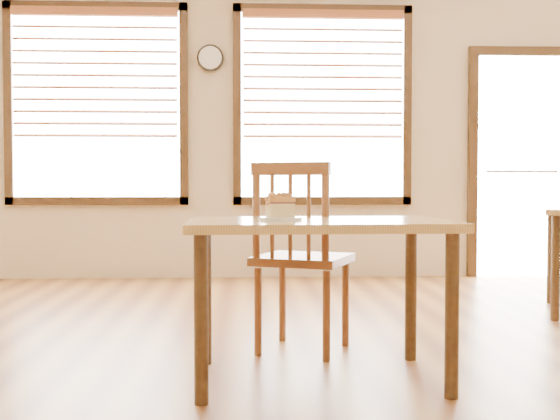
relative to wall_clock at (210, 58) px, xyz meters
name	(u,v)px	position (x,y,z in m)	size (l,w,h in m)	color
ground	(354,400)	(0.80, -3.96, -2.15)	(8.00, 8.00, 0.00)	#9E6B2D
window_left	(97,93)	(-1.10, 0.01, -0.34)	(1.76, 0.10, 1.96)	white
window_right	(323,94)	(1.10, 0.01, -0.34)	(1.76, 0.10, 1.96)	white
entry_door	(521,157)	(3.10, 0.02, -0.95)	(1.08, 0.06, 2.29)	white
wall_clock	(210,58)	(0.00, 0.00, 0.00)	(0.26, 0.05, 0.26)	black
cafe_table_main	(318,241)	(0.68, -3.64, -1.50)	(1.23, 0.84, 0.75)	#BC8649
cafe_chair_main	(300,256)	(0.64, -3.10, -1.62)	(0.62, 0.62, 1.04)	brown
plate	(280,219)	(0.50, -3.70, -1.39)	(0.20, 0.20, 0.02)	white
cake_slice	(280,205)	(0.50, -3.70, -1.33)	(0.14, 0.11, 0.11)	#FFD690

